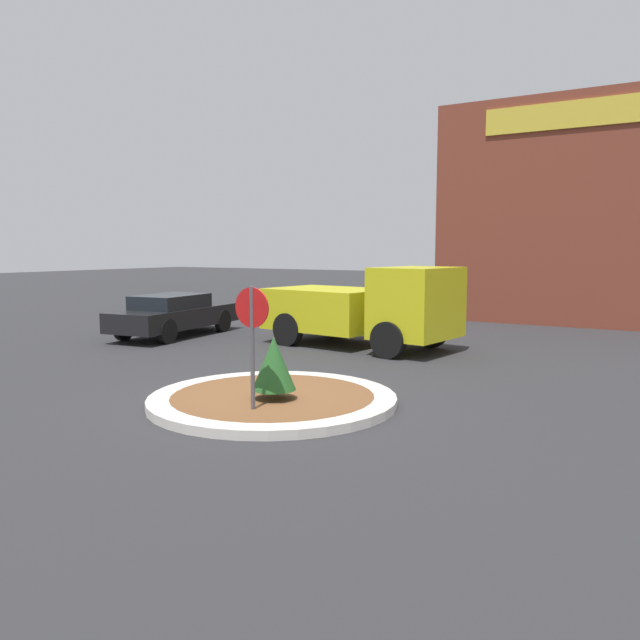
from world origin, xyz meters
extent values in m
plane|color=#2D2D30|center=(0.00, 0.00, 0.00)|extent=(120.00, 120.00, 0.00)
cylinder|color=beige|center=(0.00, 0.00, 0.08)|extent=(4.34, 4.34, 0.15)
cylinder|color=brown|center=(0.00, 0.00, 0.08)|extent=(3.56, 3.56, 0.15)
cylinder|color=#4C4C51|center=(0.29, -0.95, 1.06)|extent=(0.07, 0.07, 2.12)
cylinder|color=#B71414|center=(0.29, -0.95, 1.79)|extent=(0.64, 0.03, 0.64)
cylinder|color=brown|center=(0.19, -0.22, 0.24)|extent=(0.08, 0.08, 0.16)
cone|color=#235623|center=(0.19, -0.22, 0.77)|extent=(0.75, 0.75, 0.91)
cube|color=gold|center=(0.11, 6.21, 1.32)|extent=(1.98, 2.45, 1.82)
cube|color=gold|center=(-2.74, 6.58, 0.99)|extent=(3.48, 2.76, 1.16)
cube|color=black|center=(0.71, 6.13, 1.64)|extent=(0.30, 2.00, 0.64)
cylinder|color=black|center=(0.10, 7.31, 0.46)|extent=(0.95, 0.38, 0.92)
cylinder|color=black|center=(-0.18, 5.15, 0.46)|extent=(0.95, 0.38, 0.92)
cylinder|color=black|center=(-3.18, 7.74, 0.46)|extent=(0.95, 0.38, 0.92)
cylinder|color=black|center=(-3.46, 5.58, 0.46)|extent=(0.95, 0.38, 0.92)
cube|color=brown|center=(3.75, 16.99, 3.99)|extent=(12.22, 6.00, 7.98)
cube|color=gold|center=(3.75, 13.96, 7.17)|extent=(8.55, 0.08, 0.90)
cube|color=black|center=(-7.54, 5.38, 0.60)|extent=(2.26, 4.80, 0.59)
cube|color=black|center=(-7.51, 5.15, 1.10)|extent=(1.77, 2.38, 0.42)
cylinder|color=black|center=(-8.49, 6.71, 0.36)|extent=(0.27, 0.74, 0.72)
cylinder|color=black|center=(-6.92, 6.90, 0.36)|extent=(0.27, 0.74, 0.72)
cylinder|color=black|center=(-8.15, 3.86, 0.36)|extent=(0.27, 0.74, 0.72)
cylinder|color=black|center=(-6.58, 4.05, 0.36)|extent=(0.27, 0.74, 0.72)
camera|label=1|loc=(6.26, -8.73, 2.71)|focal=35.00mm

